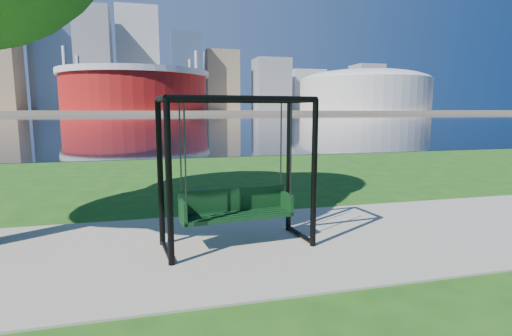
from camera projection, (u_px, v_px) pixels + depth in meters
name	position (u px, v px, depth m)	size (l,w,h in m)	color
ground	(241.00, 236.00, 7.16)	(900.00, 900.00, 0.00)	#1E5114
path	(247.00, 244.00, 6.68)	(120.00, 4.00, 0.03)	#9E937F
river	(158.00, 119.00, 104.87)	(900.00, 180.00, 0.02)	black
far_bank	(154.00, 112.00, 300.15)	(900.00, 228.00, 2.00)	#937F60
stadium	(136.00, 89.00, 227.75)	(83.00, 83.00, 32.00)	maroon
arena	(364.00, 89.00, 263.51)	(84.00, 84.00, 26.56)	beige
skyline	(146.00, 66.00, 306.91)	(392.00, 66.00, 96.50)	gray
swing	(236.00, 176.00, 6.45)	(2.49, 1.29, 2.45)	black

